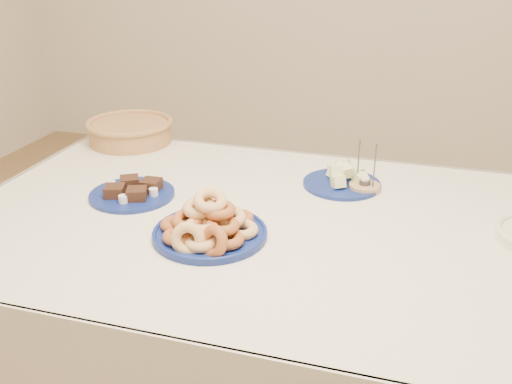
# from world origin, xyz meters

# --- Properties ---
(dining_table) EXTENTS (1.71, 1.11, 0.75)m
(dining_table) POSITION_xyz_m (0.00, 0.00, 0.64)
(dining_table) COLOR brown
(dining_table) RESTS_ON ground
(donut_platter) EXTENTS (0.31, 0.31, 0.14)m
(donut_platter) POSITION_xyz_m (-0.10, -0.15, 0.78)
(donut_platter) COLOR navy
(donut_platter) RESTS_ON dining_table
(melon_plate) EXTENTS (0.28, 0.28, 0.08)m
(melon_plate) POSITION_xyz_m (0.18, 0.29, 0.77)
(melon_plate) COLOR navy
(melon_plate) RESTS_ON dining_table
(brownie_plate) EXTENTS (0.29, 0.29, 0.04)m
(brownie_plate) POSITION_xyz_m (-0.41, 0.03, 0.76)
(brownie_plate) COLOR navy
(brownie_plate) RESTS_ON dining_table
(wicker_basket) EXTENTS (0.40, 0.40, 0.09)m
(wicker_basket) POSITION_xyz_m (-0.65, 0.48, 0.80)
(wicker_basket) COLOR olive
(wicker_basket) RESTS_ON dining_table
(candle_holder) EXTENTS (0.12, 0.12, 0.16)m
(candle_holder) POSITION_xyz_m (0.25, 0.27, 0.77)
(candle_holder) COLOR tan
(candle_holder) RESTS_ON dining_table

